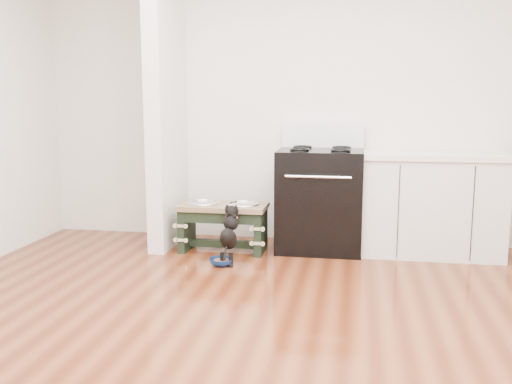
{
  "coord_description": "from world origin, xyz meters",
  "views": [
    {
      "loc": [
        0.57,
        -3.0,
        1.38
      ],
      "look_at": [
        -0.23,
        1.5,
        0.63
      ],
      "focal_mm": 40.0,
      "sensor_mm": 36.0,
      "label": 1
    }
  ],
  "objects": [
    {
      "name": "room_shell",
      "position": [
        0.0,
        0.0,
        1.62
      ],
      "size": [
        5.0,
        5.0,
        5.0
      ],
      "color": "silver",
      "rests_on": "ground"
    },
    {
      "name": "ground",
      "position": [
        0.0,
        0.0,
        0.0
      ],
      "size": [
        5.0,
        5.0,
        0.0
      ],
      "primitive_type": "plane",
      "color": "#4F1F0E",
      "rests_on": "ground"
    },
    {
      "name": "puppy",
      "position": [
        -0.47,
        1.57,
        0.26
      ],
      "size": [
        0.14,
        0.41,
        0.48
      ],
      "color": "black",
      "rests_on": "ground"
    },
    {
      "name": "dog_feeder",
      "position": [
        -0.61,
        1.93,
        0.31
      ],
      "size": [
        0.79,
        0.42,
        0.45
      ],
      "color": "black",
      "rests_on": "ground"
    },
    {
      "name": "cabinet_run",
      "position": [
        1.23,
        2.18,
        0.45
      ],
      "size": [
        1.24,
        0.64,
        0.91
      ],
      "color": "silver",
      "rests_on": "ground"
    },
    {
      "name": "partition_wall",
      "position": [
        -1.18,
        2.1,
        1.35
      ],
      "size": [
        0.15,
        0.8,
        2.7
      ],
      "primitive_type": "cube",
      "color": "silver",
      "rests_on": "ground"
    },
    {
      "name": "floor_bowl",
      "position": [
        -0.52,
        1.47,
        0.03
      ],
      "size": [
        0.25,
        0.25,
        0.06
      ],
      "rotation": [
        0.0,
        0.0,
        0.29
      ],
      "color": "navy",
      "rests_on": "ground"
    },
    {
      "name": "oven_range",
      "position": [
        0.25,
        2.16,
        0.48
      ],
      "size": [
        0.76,
        0.69,
        1.14
      ],
      "color": "black",
      "rests_on": "ground"
    }
  ]
}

